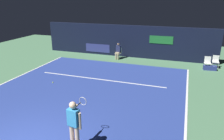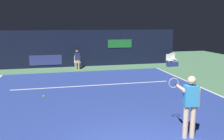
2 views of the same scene
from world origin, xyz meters
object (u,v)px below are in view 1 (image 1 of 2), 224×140
courtside_chair_near (208,62)px  courtside_chair_far (216,61)px  line_judge_on_chair (118,51)px  equipment_bag (210,68)px  tennis_player (74,123)px  tennis_ball (53,82)px

courtside_chair_near → courtside_chair_far: bearing=42.2°
line_judge_on_chair → equipment_bag: line_judge_on_chair is taller
courtside_chair_near → equipment_bag: size_ratio=1.05×
tennis_player → courtside_chair_far: bearing=64.8°
courtside_chair_near → courtside_chair_far: size_ratio=1.00×
tennis_player → courtside_chair_near: tennis_player is taller
courtside_chair_far → courtside_chair_near: bearing=-137.8°
tennis_ball → tennis_player: bearing=-49.4°
tennis_player → courtside_chair_far: 12.08m
line_judge_on_chair → courtside_chair_near: (6.62, -0.52, -0.18)m
tennis_ball → line_judge_on_chair: bearing=72.4°
equipment_bag → line_judge_on_chair: bearing=168.6°
tennis_player → equipment_bag: (4.77, 10.26, -0.83)m
tennis_ball → equipment_bag: size_ratio=0.08×
tennis_player → tennis_ball: size_ratio=25.44×
tennis_player → line_judge_on_chair: size_ratio=1.31×
tennis_player → line_judge_on_chair: (-2.02, 10.93, -0.30)m
courtside_chair_far → equipment_bag: 0.83m
tennis_player → courtside_chair_near: (4.59, 10.41, -0.49)m
line_judge_on_chair → tennis_ball: size_ratio=19.41×
courtside_chair_near → equipment_bag: (0.17, -0.15, -0.34)m
tennis_player → tennis_ball: 6.23m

